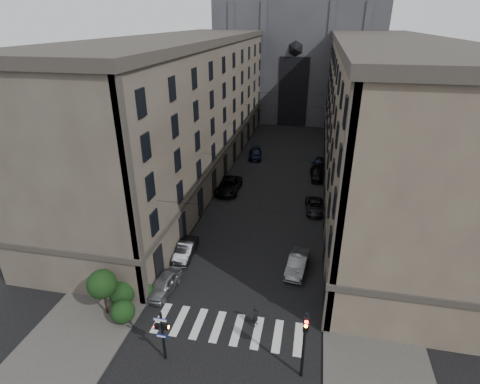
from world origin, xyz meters
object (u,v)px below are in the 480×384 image
Objects in this scene: gothic_tower at (300,34)px; car_left_midnear at (186,250)px; car_right_midnear at (315,206)px; car_right_near at (297,263)px; pedestrian_signal_left at (162,333)px; car_left_far at (255,153)px; car_left_near at (164,284)px; pedestrian at (256,316)px; car_left_midfar at (229,186)px; car_right_far at (319,163)px; car_right_midfar at (318,173)px; traffic_light_right at (305,339)px.

car_left_midnear is (-6.10, -61.73, -17.07)m from gothic_tower.
gothic_tower is at bearing 91.60° from car_right_midnear.
car_left_midnear is 10.71m from car_right_near.
pedestrian_signal_left is 40.97m from car_left_far.
car_left_midnear is 29.27m from car_left_far.
pedestrian is (8.20, -2.29, 0.15)m from car_left_near.
pedestrian is (5.51, 4.21, -1.45)m from pedestrian_signal_left.
pedestrian is at bearing -88.39° from car_left_far.
car_left_near is at bearing -95.29° from gothic_tower.
car_left_midnear is (-2.58, 11.73, -1.59)m from pedestrian_signal_left.
car_left_midfar is 16.32m from car_right_far.
pedestrian_signal_left is at bearing -97.00° from car_left_far.
pedestrian_signal_left is 25.56m from car_right_midnear.
pedestrian_signal_left is at bearing -99.04° from car_right_far.
car_left_far is (1.23, 13.77, -0.09)m from car_left_midfar.
car_left_midnear is at bearing -109.50° from car_right_far.
car_left_midfar is 13.44m from car_right_midfar.
gothic_tower reaches higher than car_left_far.
car_left_midnear is at bearing 65.98° from pedestrian.
pedestrian_signal_left is (-3.51, -73.46, -15.48)m from gothic_tower.
gothic_tower is at bearing 20.53° from pedestrian.
traffic_light_right is at bearing -95.86° from car_right_midnear.
car_left_near is 11.97m from car_right_near.
car_left_far is at bearing 141.28° from car_right_midfar.
car_left_midfar is at bearing 129.63° from car_right_near.
pedestrian_signal_left reaches higher than car_left_near.
car_right_near reaches higher than car_left_near.
gothic_tower is 71.31m from pedestrian.
car_right_far is at bearing 89.10° from traffic_light_right.
traffic_light_right reaches higher than car_right_far.
car_left_midnear is at bearing 102.42° from pedestrian_signal_left.
car_left_far is 1.19× the size of car_right_far.
gothic_tower is 9.79× the size of car_left_midfar.
traffic_light_right is 41.76m from car_left_far.
car_right_midfar is (6.07, -39.34, -17.06)m from gothic_tower.
car_right_far is (12.40, 32.12, -0.01)m from car_left_near.
car_right_near is at bearing 55.12° from pedestrian_signal_left.
car_left_midfar is 3.39× the size of pedestrian.
traffic_light_right reaches higher than car_right_midfar.
car_left_midfar is at bearing 36.79° from pedestrian.
gothic_tower is 13.13× the size of car_left_midnear.
car_left_midfar reaches higher than car_right_midnear.
gothic_tower reaches higher than car_right_midnear.
traffic_light_right reaches higher than pedestrian_signal_left.
car_left_midfar is 1.41× the size of car_right_far.
car_right_midnear is (10.09, -17.23, -0.09)m from car_left_far.
car_right_near is at bearing -57.49° from car_left_midfar.
car_left_midnear reaches higher than car_left_near.
pedestrian_signal_left is 0.78× the size of car_right_midfar.
car_left_far is at bearing 172.50° from car_right_far.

